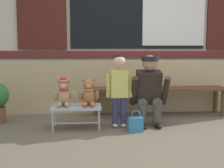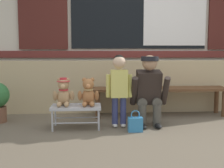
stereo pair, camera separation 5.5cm
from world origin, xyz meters
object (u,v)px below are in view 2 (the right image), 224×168
(wooden_bench_long, at_px, (160,92))
(child_standing, at_px, (119,83))
(small_display_bench, at_px, (76,108))
(teddy_bear_plain, at_px, (88,93))
(adult_crouching, at_px, (149,90))
(teddy_bear_with_hat, at_px, (64,92))
(handbag_on_ground, at_px, (135,124))

(wooden_bench_long, bearing_deg, child_standing, -137.18)
(small_display_bench, bearing_deg, wooden_bench_long, 28.01)
(teddy_bear_plain, height_order, adult_crouching, adult_crouching)
(teddy_bear_with_hat, bearing_deg, adult_crouching, 4.21)
(handbag_on_ground, bearing_deg, wooden_bench_long, 59.80)
(small_display_bench, xyz_separation_m, teddy_bear_with_hat, (-0.16, 0.00, 0.21))
(teddy_bear_plain, height_order, child_standing, child_standing)
(handbag_on_ground, bearing_deg, small_display_bench, 163.91)
(teddy_bear_with_hat, bearing_deg, small_display_bench, -0.77)
(wooden_bench_long, height_order, teddy_bear_with_hat, teddy_bear_with_hat)
(child_standing, distance_m, adult_crouching, 0.43)
(small_display_bench, relative_size, child_standing, 0.67)
(adult_crouching, relative_size, handbag_on_ground, 3.49)
(teddy_bear_with_hat, height_order, handbag_on_ground, teddy_bear_with_hat)
(small_display_bench, xyz_separation_m, handbag_on_ground, (0.75, -0.21, -0.17))
(adult_crouching, bearing_deg, wooden_bench_long, 64.20)
(small_display_bench, height_order, adult_crouching, adult_crouching)
(teddy_bear_with_hat, xyz_separation_m, teddy_bear_plain, (0.32, -0.00, -0.01))
(small_display_bench, relative_size, adult_crouching, 0.67)
(teddy_bear_plain, relative_size, child_standing, 0.38)
(teddy_bear_plain, distance_m, adult_crouching, 0.82)
(wooden_bench_long, xyz_separation_m, teddy_bear_plain, (-1.10, -0.67, 0.09))
(teddy_bear_with_hat, bearing_deg, wooden_bench_long, 25.20)
(teddy_bear_with_hat, xyz_separation_m, adult_crouching, (1.14, 0.08, 0.01))
(wooden_bench_long, xyz_separation_m, adult_crouching, (-0.28, -0.58, 0.11))
(wooden_bench_long, bearing_deg, handbag_on_ground, -120.20)
(small_display_bench, xyz_separation_m, teddy_bear_plain, (0.16, 0.00, 0.20))
(teddy_bear_with_hat, distance_m, adult_crouching, 1.14)
(child_standing, bearing_deg, small_display_bench, -177.57)
(small_display_bench, height_order, child_standing, child_standing)
(child_standing, xyz_separation_m, handbag_on_ground, (0.18, -0.24, -0.50))
(teddy_bear_with_hat, height_order, child_standing, child_standing)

